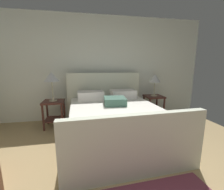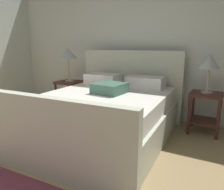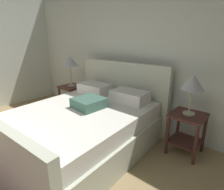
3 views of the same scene
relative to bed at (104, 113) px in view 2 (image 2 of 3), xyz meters
The scene contains 6 objects.
wall_back 1.56m from the bed, 94.32° to the left, with size 5.37×0.12×2.56m, color silver.
bed is the anchor object (origin of this frame).
nightstand_right 1.48m from the bed, 34.89° to the left, with size 0.44×0.44×0.60m.
table_lamp_right 1.63m from the bed, 34.89° to the left, with size 0.29×0.29×0.55m.
nightstand_left 1.42m from the bed, 148.53° to the left, with size 0.44×0.44×0.60m.
table_lamp_left 1.61m from the bed, 148.53° to the left, with size 0.33×0.33×0.62m.
Camera 2 is at (1.55, -0.71, 1.27)m, focal length 34.50 mm.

